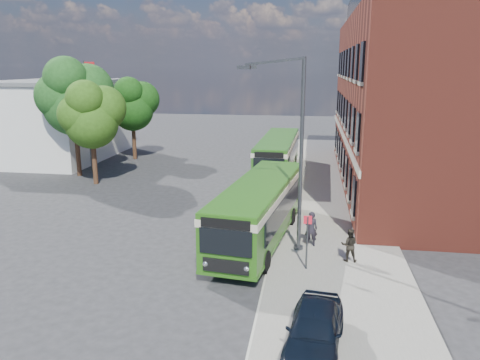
% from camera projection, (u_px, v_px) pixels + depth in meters
% --- Properties ---
extents(ground, '(120.00, 120.00, 0.00)m').
position_uv_depth(ground, '(201.00, 232.00, 24.94)').
color(ground, '#29292C').
rests_on(ground, ground).
extents(pavement, '(6.00, 48.00, 0.15)m').
position_uv_depth(pavement, '(330.00, 196.00, 31.57)').
color(pavement, gray).
rests_on(pavement, ground).
extents(kerb_line, '(0.12, 48.00, 0.01)m').
position_uv_depth(kerb_line, '(284.00, 195.00, 32.03)').
color(kerb_line, beige).
rests_on(kerb_line, ground).
extents(brick_office, '(12.10, 26.00, 14.20)m').
position_uv_depth(brick_office, '(434.00, 90.00, 32.73)').
color(brick_office, maroon).
rests_on(brick_office, ground).
extents(white_building, '(9.40, 13.40, 7.30)m').
position_uv_depth(white_building, '(58.00, 120.00, 43.99)').
color(white_building, silver).
rests_on(white_building, ground).
extents(flagpole, '(0.95, 0.10, 9.00)m').
position_uv_depth(flagpole, '(88.00, 112.00, 38.07)').
color(flagpole, '#383A3D').
rests_on(flagpole, ground).
extents(street_lamp, '(2.96, 2.38, 9.00)m').
position_uv_depth(street_lamp, '(293.00, 153.00, 21.16)').
color(street_lamp, '#383A3D').
rests_on(street_lamp, ground).
extents(bus_stop_sign, '(0.35, 0.08, 2.52)m').
position_uv_depth(bus_stop_sign, '(307.00, 239.00, 19.72)').
color(bus_stop_sign, '#383A3D').
rests_on(bus_stop_sign, ground).
extents(bus_front, '(3.99, 11.27, 3.02)m').
position_uv_depth(bus_front, '(260.00, 206.00, 23.26)').
color(bus_front, '#285F15').
rests_on(bus_front, ground).
extents(bus_rear, '(2.94, 12.11, 3.02)m').
position_uv_depth(bus_rear, '(278.00, 152.00, 37.69)').
color(bus_rear, '#2A641B').
rests_on(bus_rear, ground).
extents(parked_car, '(2.10, 4.22, 1.38)m').
position_uv_depth(parked_car, '(315.00, 329.00, 14.18)').
color(parked_car, black).
rests_on(parked_car, pavement).
extents(pedestrian_a, '(0.67, 0.48, 1.72)m').
position_uv_depth(pedestrian_a, '(311.00, 229.00, 22.41)').
color(pedestrian_a, black).
rests_on(pedestrian_a, pavement).
extents(pedestrian_b, '(0.75, 0.58, 1.51)m').
position_uv_depth(pedestrian_b, '(349.00, 245.00, 20.66)').
color(pedestrian_b, black).
rests_on(pedestrian_b, pavement).
extents(tree_left, '(4.54, 4.32, 7.67)m').
position_uv_depth(tree_left, '(91.00, 114.00, 33.74)').
color(tree_left, '#3C2516').
rests_on(tree_left, ground).
extents(tree_mid, '(5.53, 5.25, 9.33)m').
position_uv_depth(tree_mid, '(74.00, 96.00, 36.04)').
color(tree_mid, '#3C2516').
rests_on(tree_mid, ground).
extents(tree_right, '(4.53, 4.31, 7.65)m').
position_uv_depth(tree_right, '(133.00, 104.00, 43.09)').
color(tree_right, '#3C2516').
rests_on(tree_right, ground).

